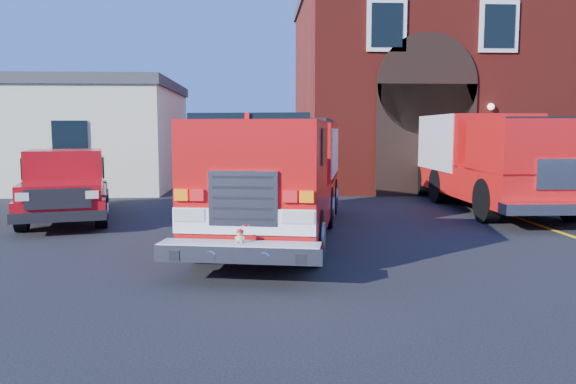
{
  "coord_description": "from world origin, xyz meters",
  "views": [
    {
      "loc": [
        -0.53,
        -10.86,
        2.37
      ],
      "look_at": [
        0.0,
        -1.2,
        1.3
      ],
      "focal_mm": 35.0,
      "sensor_mm": 36.0,
      "label": 1
    }
  ],
  "objects": [
    {
      "name": "parking_stripe_near",
      "position": [
        6.5,
        1.0,
        0.0
      ],
      "size": [
        0.12,
        3.0,
        0.01
      ],
      "primitive_type": "cube",
      "color": "yellow",
      "rests_on": "ground"
    },
    {
      "name": "parking_stripe_far",
      "position": [
        6.5,
        7.0,
        0.0
      ],
      "size": [
        0.12,
        3.0,
        0.01
      ],
      "primitive_type": "cube",
      "color": "yellow",
      "rests_on": "ground"
    },
    {
      "name": "side_building",
      "position": [
        -9.0,
        13.0,
        2.2
      ],
      "size": [
        10.2,
        8.2,
        4.35
      ],
      "color": "beige",
      "rests_on": "ground"
    },
    {
      "name": "fire_station",
      "position": [
        8.99,
        13.98,
        4.25
      ],
      "size": [
        15.2,
        10.2,
        8.45
      ],
      "color": "maroon",
      "rests_on": "ground"
    },
    {
      "name": "ground",
      "position": [
        0.0,
        0.0,
        0.0
      ],
      "size": [
        100.0,
        100.0,
        0.0
      ],
      "primitive_type": "plane",
      "color": "black",
      "rests_on": "ground"
    },
    {
      "name": "secondary_truck",
      "position": [
        6.52,
        6.06,
        1.55
      ],
      "size": [
        2.81,
        8.8,
        2.85
      ],
      "color": "black",
      "rests_on": "ground"
    },
    {
      "name": "parking_stripe_mid",
      "position": [
        6.5,
        4.0,
        0.0
      ],
      "size": [
        0.12,
        3.0,
        0.01
      ],
      "primitive_type": "cube",
      "color": "yellow",
      "rests_on": "ground"
    },
    {
      "name": "pickup_truck",
      "position": [
        -5.65,
        4.4,
        0.88
      ],
      "size": [
        3.38,
        5.99,
        1.85
      ],
      "color": "black",
      "rests_on": "ground"
    },
    {
      "name": "fire_engine",
      "position": [
        -0.01,
        1.82,
        1.39
      ],
      "size": [
        3.93,
        8.98,
        2.68
      ],
      "color": "black",
      "rests_on": "ground"
    }
  ]
}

